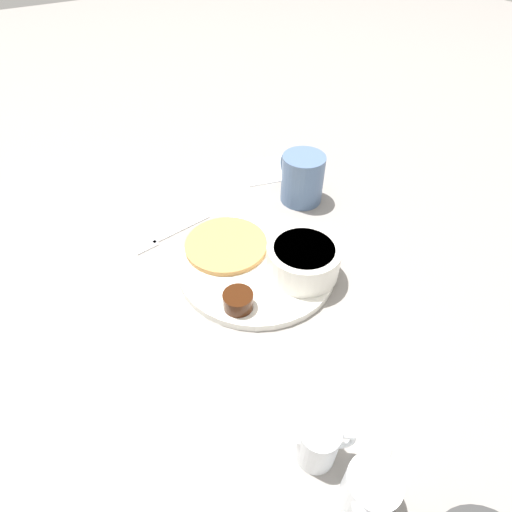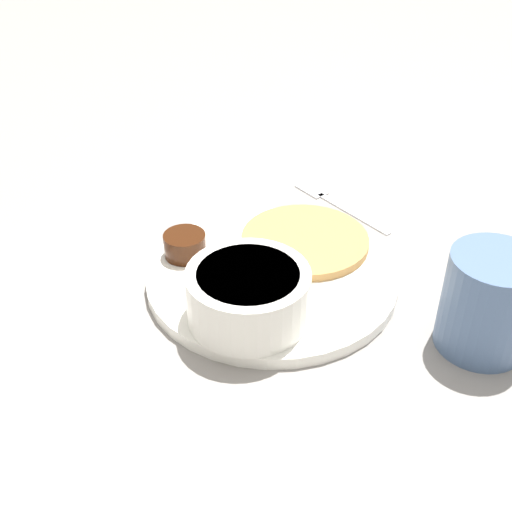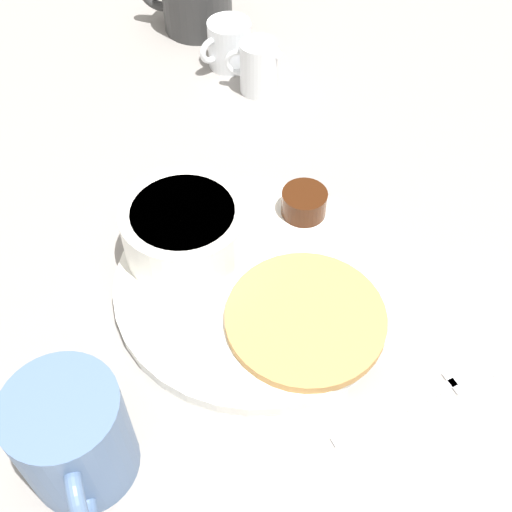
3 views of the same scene
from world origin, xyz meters
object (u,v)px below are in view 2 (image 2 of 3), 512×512
object	(u,v)px
plate	(272,276)
fork	(331,201)
bowl	(248,293)
coffee_mug	(490,302)

from	to	relation	value
plate	fork	world-z (taller)	plate
fork	bowl	bearing A→B (deg)	125.71
plate	coffee_mug	world-z (taller)	coffee_mug
bowl	coffee_mug	world-z (taller)	coffee_mug
bowl	coffee_mug	size ratio (longest dim) A/B	1.00
coffee_mug	fork	size ratio (longest dim) A/B	0.74
plate	fork	size ratio (longest dim) A/B	1.67
fork	plate	bearing A→B (deg)	123.59
coffee_mug	fork	bearing A→B (deg)	-7.21
coffee_mug	fork	distance (m)	0.27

